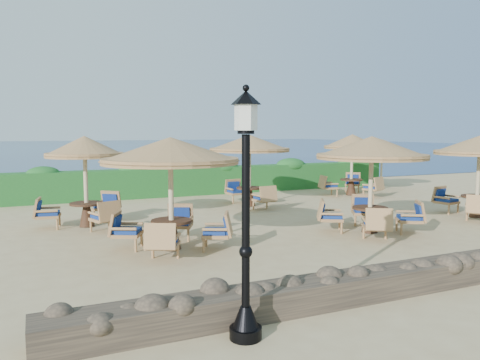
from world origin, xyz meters
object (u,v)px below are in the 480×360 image
at_px(cafe_set_5, 352,154).
at_px(cafe_set_4, 249,151).
at_px(lamp_post, 246,226).
at_px(cafe_set_0, 171,168).
at_px(cafe_set_3, 85,167).
at_px(cafe_set_1, 371,165).
at_px(extra_parasol, 382,144).
at_px(cafe_set_2, 479,159).

bearing_deg(cafe_set_5, cafe_set_4, -170.47).
distance_m(lamp_post, cafe_set_0, 5.09).
relative_size(lamp_post, cafe_set_3, 1.21).
xyz_separation_m(lamp_post, cafe_set_3, (-1.16, 8.66, 0.20)).
bearing_deg(lamp_post, cafe_set_1, 38.24).
bearing_deg(extra_parasol, cafe_set_1, -132.35).
height_order(cafe_set_1, cafe_set_3, same).
height_order(extra_parasol, cafe_set_2, cafe_set_2).
relative_size(lamp_post, cafe_set_4, 1.10).
distance_m(lamp_post, cafe_set_4, 11.22).
height_order(lamp_post, cafe_set_5, lamp_post).
height_order(lamp_post, cafe_set_3, lamp_post).
relative_size(extra_parasol, cafe_set_1, 0.80).
height_order(cafe_set_2, cafe_set_5, same).
distance_m(lamp_post, extra_parasol, 17.41).
bearing_deg(cafe_set_5, cafe_set_0, -148.48).
relative_size(cafe_set_4, cafe_set_5, 1.10).
bearing_deg(cafe_set_0, cafe_set_3, 113.28).
relative_size(extra_parasol, cafe_set_4, 0.80).
xyz_separation_m(lamp_post, cafe_set_4, (4.79, 10.13, 0.49)).
xyz_separation_m(lamp_post, cafe_set_2, (10.57, 5.06, 0.36)).
xyz_separation_m(cafe_set_0, cafe_set_5, (9.73, 5.97, -0.11)).
bearing_deg(cafe_set_2, cafe_set_5, 94.29).
bearing_deg(cafe_set_0, extra_parasol, 29.62).
bearing_deg(lamp_post, extra_parasol, 43.60).
bearing_deg(extra_parasol, cafe_set_5, -158.53).
bearing_deg(cafe_set_3, cafe_set_2, -17.04).
bearing_deg(cafe_set_0, cafe_set_1, -4.24).
distance_m(extra_parasol, cafe_set_0, 14.05).
relative_size(cafe_set_0, cafe_set_1, 1.07).
height_order(cafe_set_3, cafe_set_4, same).
xyz_separation_m(cafe_set_3, cafe_set_4, (5.95, 1.47, 0.30)).
relative_size(cafe_set_2, cafe_set_3, 1.04).
distance_m(extra_parasol, cafe_set_5, 2.69).
height_order(cafe_set_0, cafe_set_4, same).
bearing_deg(lamp_post, cafe_set_0, 85.57).
bearing_deg(cafe_set_0, lamp_post, -94.43).
bearing_deg(cafe_set_2, cafe_set_4, 138.74).
relative_size(lamp_post, cafe_set_0, 1.02).
distance_m(cafe_set_0, cafe_set_3, 3.92).
bearing_deg(extra_parasol, cafe_set_0, -150.38).
relative_size(cafe_set_3, cafe_set_4, 0.91).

